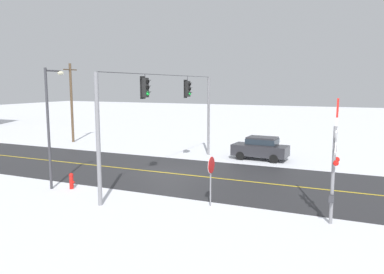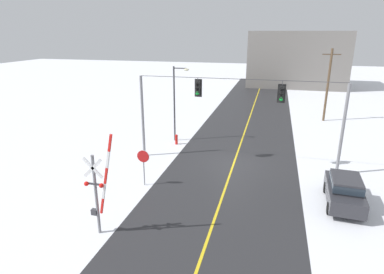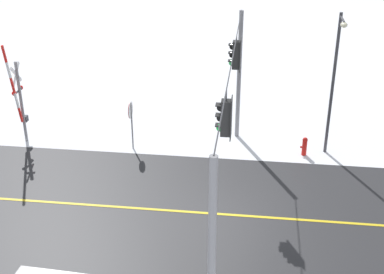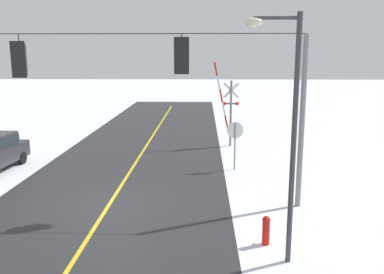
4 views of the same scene
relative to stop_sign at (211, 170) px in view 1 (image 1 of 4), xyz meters
The scene contains 10 objects.
ground_plane 7.16m from the stop_sign, 43.76° to the left, with size 160.00×160.00×0.00m, color white.
road_asphalt 12.04m from the stop_sign, 65.09° to the left, with size 9.00×80.00×0.01m, color #28282B.
lane_centre_line 12.03m from the stop_sign, 65.09° to the left, with size 0.14×72.00×0.01m, color gold.
signal_span 7.36m from the stop_sign, 43.46° to the left, with size 14.20×0.47×6.22m.
stop_sign is the anchor object (origin of this frame).
railroad_crossing 5.33m from the stop_sign, 90.38° to the right, with size 1.56×0.31×5.06m.
parked_car_charcoal 11.70m from the stop_sign, ahead, with size 2.00×4.28×1.74m.
streetlamp_near 9.26m from the stop_sign, 93.64° to the left, with size 1.39×0.28×6.50m.
fire_hydrant 8.08m from the stop_sign, 92.39° to the left, with size 0.24×0.31×0.88m.
utility_pole 23.44m from the stop_sign, 56.41° to the left, with size 1.80×0.24×7.63m.
Camera 1 is at (-20.87, -10.81, 5.63)m, focal length 35.13 mm.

